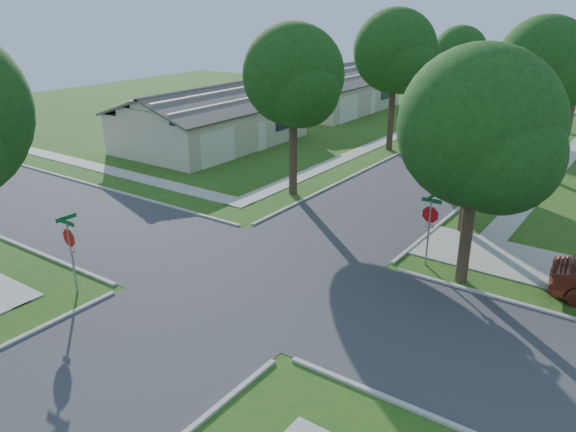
% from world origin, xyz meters
% --- Properties ---
extents(ground, '(100.00, 100.00, 0.00)m').
position_xyz_m(ground, '(0.00, 0.00, 0.00)').
color(ground, '#235417').
rests_on(ground, ground).
extents(road_ns, '(7.00, 100.00, 0.02)m').
position_xyz_m(road_ns, '(0.00, 0.00, 0.00)').
color(road_ns, '#333335').
rests_on(road_ns, ground).
extents(sidewalk_ne, '(1.20, 40.00, 0.04)m').
position_xyz_m(sidewalk_ne, '(6.10, 26.00, 0.02)').
color(sidewalk_ne, '#9E9B91').
rests_on(sidewalk_ne, ground).
extents(sidewalk_nw, '(1.20, 40.00, 0.04)m').
position_xyz_m(sidewalk_nw, '(-6.10, 26.00, 0.02)').
color(sidewalk_nw, '#9E9B91').
rests_on(sidewalk_nw, ground).
extents(driveway, '(8.80, 3.60, 0.05)m').
position_xyz_m(driveway, '(7.90, 7.10, 0.03)').
color(driveway, '#9E9B91').
rests_on(driveway, ground).
extents(stop_sign_sw, '(1.05, 0.80, 2.98)m').
position_xyz_m(stop_sign_sw, '(-4.70, -4.70, 2.03)').
color(stop_sign_sw, gray).
rests_on(stop_sign_sw, ground).
extents(stop_sign_ne, '(1.05, 0.80, 2.98)m').
position_xyz_m(stop_sign_ne, '(4.70, 4.70, 2.03)').
color(stop_sign_ne, gray).
rests_on(stop_sign_ne, ground).
extents(tree_e_near, '(4.97, 4.80, 8.28)m').
position_xyz_m(tree_e_near, '(4.75, 9.01, 5.64)').
color(tree_e_near, '#38281C').
rests_on(tree_e_near, ground).
extents(tree_e_mid, '(5.59, 5.40, 9.21)m').
position_xyz_m(tree_e_mid, '(4.76, 21.01, 6.25)').
color(tree_e_mid, '#38281C').
rests_on(tree_e_mid, ground).
extents(tree_w_near, '(5.38, 5.20, 8.97)m').
position_xyz_m(tree_w_near, '(-4.64, 9.01, 6.12)').
color(tree_w_near, '#38281C').
rests_on(tree_w_near, ground).
extents(tree_w_mid, '(5.80, 5.60, 9.56)m').
position_xyz_m(tree_w_mid, '(-4.64, 21.01, 6.49)').
color(tree_w_mid, '#38281C').
rests_on(tree_w_mid, ground).
extents(tree_w_far, '(4.76, 4.60, 8.04)m').
position_xyz_m(tree_w_far, '(-4.65, 34.01, 5.51)').
color(tree_w_far, '#38281C').
rests_on(tree_w_far, ground).
extents(tree_ne_corner, '(5.80, 5.60, 8.66)m').
position_xyz_m(tree_ne_corner, '(6.36, 4.21, 5.59)').
color(tree_ne_corner, '#38281C').
rests_on(tree_ne_corner, ground).
extents(house_nw_near, '(8.42, 13.60, 4.23)m').
position_xyz_m(house_nw_near, '(-15.99, 15.00, 1.52)').
color(house_nw_near, '#AFA38A').
rests_on(house_nw_near, ground).
extents(house_nw_far, '(8.42, 13.60, 4.23)m').
position_xyz_m(house_nw_far, '(-15.99, 32.00, 1.52)').
color(house_nw_far, '#AFA38A').
rests_on(house_nw_far, ground).
extents(car_curb_east, '(1.83, 4.43, 1.50)m').
position_xyz_m(car_curb_east, '(1.20, 30.81, 0.75)').
color(car_curb_east, black).
rests_on(car_curb_east, ground).
extents(car_curb_west, '(2.52, 4.87, 1.35)m').
position_xyz_m(car_curb_west, '(-1.20, 38.91, 0.68)').
color(car_curb_west, black).
rests_on(car_curb_west, ground).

